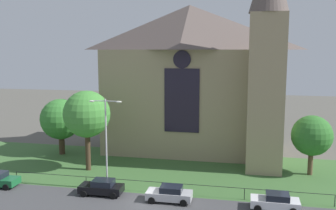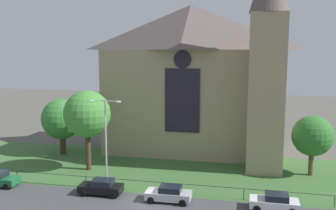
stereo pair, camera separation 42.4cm
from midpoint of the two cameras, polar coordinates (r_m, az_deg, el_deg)
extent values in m
plane|color=#56544C|center=(45.11, 0.38, -9.69)|extent=(160.00, 160.00, 0.00)
cube|color=#3D6633|center=(43.26, -0.18, -10.48)|extent=(120.00, 20.00, 0.01)
cube|color=tan|center=(52.95, 3.56, 0.76)|extent=(22.00, 12.00, 14.00)
pyramid|color=#594C47|center=(52.59, 3.66, 11.62)|extent=(22.00, 12.00, 6.00)
cube|color=black|center=(46.94, 2.43, 0.66)|extent=(4.40, 0.16, 8.00)
cylinder|color=black|center=(46.54, 2.47, 6.90)|extent=(2.20, 0.15, 2.20)
cube|color=tan|center=(44.20, 14.87, 1.62)|extent=(4.00, 4.00, 18.00)
cylinder|color=black|center=(37.65, -0.70, -11.62)|extent=(31.79, 0.05, 0.05)
cylinder|color=black|center=(44.04, -21.61, -9.98)|extent=(0.07, 0.07, 1.10)
cylinder|color=black|center=(40.28, -12.00, -11.28)|extent=(0.06, 0.07, 1.10)
cylinder|color=black|center=(37.84, -0.70, -12.40)|extent=(0.06, 0.07, 1.10)
cylinder|color=black|center=(36.97, 11.72, -13.09)|extent=(0.07, 0.07, 1.10)
cylinder|color=black|center=(37.80, 24.18, -13.18)|extent=(0.06, 0.07, 1.10)
cylinder|color=#423021|center=(45.29, -11.70, -6.74)|extent=(0.60, 0.60, 4.62)
sphere|color=#428C38|center=(44.38, -11.86, -1.31)|extent=(5.42, 5.42, 5.42)
cylinder|color=#423021|center=(53.14, -15.40, -5.66)|extent=(0.76, 0.76, 2.77)
sphere|color=#387F33|center=(52.44, -15.54, -2.03)|extent=(5.42, 5.42, 5.42)
cylinder|color=brown|center=(45.70, 21.05, -8.17)|extent=(0.55, 0.55, 2.82)
sphere|color=#2D6B28|center=(44.95, 21.26, -4.37)|extent=(4.51, 4.51, 4.51)
cylinder|color=#B2B2B7|center=(38.15, -9.05, -5.96)|extent=(0.16, 0.16, 9.20)
cylinder|color=#B2B2B7|center=(37.58, -10.20, 0.64)|extent=(1.40, 0.10, 0.10)
cylinder|color=#B2B2B7|center=(37.07, -8.20, 0.58)|extent=(1.40, 0.10, 0.10)
ellipsoid|color=white|center=(37.86, -11.17, 0.59)|extent=(0.57, 0.26, 0.20)
ellipsoid|color=white|center=(36.83, -7.18, 0.47)|extent=(0.57, 0.26, 0.20)
cylinder|color=black|center=(43.38, -21.68, -10.59)|extent=(0.65, 0.24, 0.64)
cylinder|color=black|center=(41.96, -23.01, -11.30)|extent=(0.65, 0.24, 0.64)
cube|color=black|center=(38.06, -9.80, -12.31)|extent=(4.26, 1.95, 0.70)
cube|color=black|center=(37.78, -9.54, -11.45)|extent=(2.05, 1.67, 0.55)
cylinder|color=black|center=(37.89, -12.41, -12.94)|extent=(0.65, 0.24, 0.64)
cylinder|color=black|center=(39.45, -11.38, -12.05)|extent=(0.65, 0.24, 0.64)
cylinder|color=black|center=(36.91, -8.08, -13.42)|extent=(0.65, 0.24, 0.64)
cylinder|color=black|center=(38.50, -7.22, -12.47)|extent=(0.65, 0.24, 0.64)
cube|color=#B7B7BC|center=(35.91, 0.40, -13.46)|extent=(4.23, 1.86, 0.70)
cube|color=black|center=(35.65, 0.73, -12.55)|extent=(2.02, 1.63, 0.55)
cylinder|color=black|center=(35.50, -2.29, -14.24)|extent=(0.64, 0.23, 0.64)
cylinder|color=black|center=(37.12, -1.61, -13.20)|extent=(0.64, 0.23, 0.64)
cylinder|color=black|center=(34.97, 2.55, -14.61)|extent=(0.64, 0.23, 0.64)
cylinder|color=black|center=(36.61, 3.01, -13.53)|extent=(0.64, 0.23, 0.64)
cube|color=silver|center=(35.46, 16.08, -14.09)|extent=(4.22, 1.84, 0.70)
cube|color=black|center=(35.24, 16.45, -13.16)|extent=(2.01, 1.62, 0.55)
cylinder|color=black|center=(34.68, 13.63, -15.04)|extent=(0.64, 0.23, 0.64)
cylinder|color=black|center=(36.34, 13.60, -13.93)|extent=(0.64, 0.23, 0.64)
cylinder|color=black|center=(36.52, 18.35, -14.01)|extent=(0.64, 0.23, 0.64)
camera|label=1|loc=(0.21, -89.71, 0.04)|focal=40.31mm
camera|label=2|loc=(0.21, 90.29, -0.04)|focal=40.31mm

